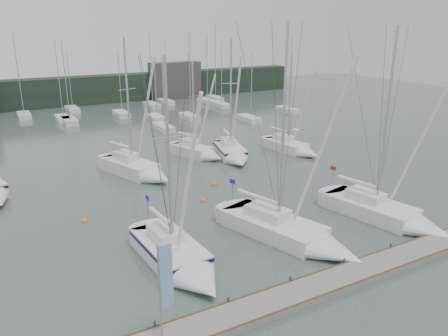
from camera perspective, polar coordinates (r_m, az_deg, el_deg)
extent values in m
plane|color=#475652|center=(29.51, 6.96, -10.34)|extent=(160.00, 160.00, 0.00)
cube|color=#61615D|center=(26.12, 13.56, -14.38)|extent=(24.00, 2.00, 0.40)
cube|color=black|center=(85.03, -18.33, 9.59)|extent=(90.00, 4.00, 5.00)
cube|color=#423F3D|center=(88.10, -6.40, 11.32)|extent=(10.00, 3.00, 7.00)
cube|color=silver|center=(61.39, -7.90, 5.22)|extent=(1.80, 4.50, 0.90)
cylinder|color=#A3A6AB|center=(59.98, -7.94, 9.90)|extent=(0.12, 0.12, 9.36)
cube|color=silver|center=(67.92, -8.88, 6.44)|extent=(1.80, 4.50, 0.90)
cylinder|color=#A3A6AB|center=(66.67, -8.92, 10.24)|extent=(0.12, 0.12, 8.31)
cube|color=silver|center=(74.35, 8.21, 7.50)|extent=(1.80, 4.50, 0.90)
cylinder|color=#A3A6AB|center=(73.08, 8.66, 12.13)|extent=(0.12, 0.12, 11.30)
cube|color=silver|center=(72.07, -13.25, 6.85)|extent=(1.80, 4.50, 0.90)
cylinder|color=#A3A6AB|center=(70.79, -13.45, 10.90)|extent=(0.12, 0.12, 9.46)
cube|color=silver|center=(70.90, -20.29, 6.02)|extent=(1.80, 4.50, 0.90)
cylinder|color=#A3A6AB|center=(69.49, -20.77, 10.78)|extent=(0.12, 0.12, 11.11)
cube|color=silver|center=(79.05, -9.40, 8.08)|extent=(1.80, 4.50, 0.90)
cylinder|color=#A3A6AB|center=(77.73, -9.52, 12.64)|extent=(0.12, 0.12, 11.83)
cube|color=silver|center=(68.89, -19.51, 5.77)|extent=(1.80, 4.50, 0.90)
cylinder|color=#A3A6AB|center=(67.44, -19.99, 10.75)|extent=(0.12, 0.12, 11.31)
cube|color=silver|center=(82.36, -2.34, 8.71)|extent=(1.80, 4.50, 0.90)
cylinder|color=#A3A6AB|center=(81.11, -2.24, 12.97)|extent=(0.12, 0.12, 11.47)
cube|color=silver|center=(66.59, 3.30, 6.39)|extent=(1.80, 4.50, 0.90)
cylinder|color=#A3A6AB|center=(65.30, 3.62, 10.70)|extent=(0.12, 0.12, 9.31)
cube|color=silver|center=(81.87, -7.60, 8.51)|extent=(1.80, 4.50, 0.90)
cylinder|color=#A3A6AB|center=(80.66, -7.63, 12.33)|extent=(0.12, 0.12, 10.15)
cube|color=silver|center=(75.73, -24.65, 6.21)|extent=(1.80, 4.50, 0.90)
cylinder|color=#A3A6AB|center=(74.34, -25.27, 10.96)|extent=(0.12, 0.12, 11.91)
cube|color=silver|center=(78.34, -0.49, 8.23)|extent=(1.80, 4.50, 0.90)
cylinder|color=#A3A6AB|center=(77.12, -0.32, 12.21)|extent=(0.12, 0.12, 10.12)
cube|color=silver|center=(78.14, -19.20, 7.19)|extent=(1.80, 4.50, 0.90)
cylinder|color=#A3A6AB|center=(76.94, -19.51, 10.68)|extent=(0.12, 0.12, 8.83)
cube|color=silver|center=(85.40, -1.26, 9.07)|extent=(1.80, 4.50, 0.90)
cylinder|color=#A3A6AB|center=(84.09, -1.13, 13.90)|extent=(0.12, 0.12, 13.60)
cube|color=silver|center=(68.19, -4.53, 6.65)|extent=(1.80, 4.50, 0.90)
cylinder|color=#A3A6AB|center=(66.73, -4.49, 12.07)|extent=(0.12, 0.12, 12.16)
cube|color=silver|center=(28.10, -7.12, -10.86)|extent=(3.28, 6.21, 1.51)
cone|color=silver|center=(24.80, -2.66, -15.06)|extent=(3.07, 2.77, 2.92)
cube|color=silver|center=(27.99, -7.66, -8.45)|extent=(1.75, 2.51, 0.70)
cylinder|color=#A3A6AB|center=(25.23, -7.26, 1.52)|extent=(0.18, 0.18, 11.30)
cylinder|color=white|center=(28.18, -8.34, -6.24)|extent=(0.46, 2.97, 0.28)
cube|color=#100F37|center=(27.86, -7.16, -9.96)|extent=(3.30, 6.24, 0.25)
cube|color=#1B2499|center=(29.68, -10.00, -3.87)|extent=(0.05, 0.54, 0.36)
cube|color=silver|center=(31.16, 6.39, -7.78)|extent=(5.18, 8.01, 1.47)
cone|color=silver|center=(28.65, 14.93, -10.81)|extent=(3.93, 3.96, 3.13)
cube|color=silver|center=(30.97, 5.74, -5.72)|extent=(2.52, 3.34, 0.68)
cylinder|color=#A3A6AB|center=(28.42, 7.75, 5.18)|extent=(0.18, 0.18, 13.07)
cylinder|color=white|center=(31.20, 4.36, -3.74)|extent=(1.33, 3.54, 0.27)
cube|color=#1B2499|center=(32.49, 1.11, -1.76)|extent=(0.18, 0.51, 0.35)
cube|color=silver|center=(35.60, 18.52, -5.22)|extent=(4.31, 7.31, 1.47)
cone|color=silver|center=(33.70, 25.66, -7.51)|extent=(3.49, 3.49, 2.93)
cube|color=silver|center=(35.43, 18.02, -3.41)|extent=(2.15, 3.02, 0.68)
cylinder|color=#A3A6AB|center=(33.29, 20.47, 5.91)|extent=(0.18, 0.18, 12.84)
cylinder|color=white|center=(35.55, 16.96, -1.71)|extent=(0.97, 3.33, 0.27)
cube|color=maroon|center=(36.53, 14.08, -0.03)|extent=(0.13, 0.52, 0.35)
cube|color=silver|center=(44.12, -12.20, -0.05)|extent=(4.71, 6.88, 1.63)
cone|color=silver|center=(40.74, -8.36, -1.38)|extent=(3.48, 3.48, 2.71)
cube|color=silver|center=(44.19, -12.73, 1.56)|extent=(2.27, 2.89, 0.76)
cylinder|color=#A3A6AB|center=(42.18, -12.43, 8.43)|extent=(0.20, 0.20, 11.69)
cylinder|color=white|center=(44.50, -13.37, 2.94)|extent=(1.34, 3.01, 0.30)
cube|color=silver|center=(49.08, -4.18, 2.12)|extent=(3.87, 5.22, 1.44)
cone|color=silver|center=(46.91, -1.20, 1.40)|extent=(2.88, 2.72, 2.30)
cube|color=silver|center=(49.12, -4.61, 3.40)|extent=(1.87, 2.21, 0.67)
cylinder|color=#A3A6AB|center=(47.64, -4.03, 8.23)|extent=(0.17, 0.17, 9.24)
cylinder|color=white|center=(49.22, -5.03, 4.46)|extent=(1.10, 2.23, 0.27)
cube|color=silver|center=(48.78, 0.74, 2.09)|extent=(3.86, 5.88, 1.50)
cone|color=silver|center=(45.23, 2.02, 0.76)|extent=(3.09, 2.89, 2.60)
cube|color=silver|center=(48.95, 0.59, 3.49)|extent=(1.92, 2.45, 0.70)
cylinder|color=#A3A6AB|center=(47.00, 0.90, 9.60)|extent=(0.18, 0.18, 11.51)
cylinder|color=white|center=(49.27, 0.42, 4.66)|extent=(0.93, 2.62, 0.28)
cube|color=#100F37|center=(48.64, 0.74, 2.66)|extent=(3.88, 5.90, 0.25)
cube|color=silver|center=(51.46, 8.01, 2.75)|extent=(3.21, 5.70, 1.41)
cone|color=silver|center=(49.01, 11.24, 1.78)|extent=(2.69, 2.66, 2.34)
cube|color=silver|center=(51.51, 7.68, 3.96)|extent=(1.63, 2.34, 0.66)
cylinder|color=#A3A6AB|center=(50.01, 8.61, 8.86)|extent=(0.17, 0.17, 9.82)
cylinder|color=white|center=(51.72, 7.24, 5.00)|extent=(0.70, 2.64, 0.26)
sphere|color=orange|center=(36.63, -2.78, -4.32)|extent=(0.57, 0.57, 0.57)
sphere|color=orange|center=(40.16, -1.25, -2.22)|extent=(0.64, 0.64, 0.64)
sphere|color=orange|center=(34.53, -17.74, -6.69)|extent=(0.55, 0.55, 0.55)
cylinder|color=#A3A6AB|center=(20.40, -8.39, -15.68)|extent=(0.09, 0.09, 4.69)
cube|color=blue|center=(20.16, -7.53, -13.83)|extent=(0.63, 0.08, 3.13)
ellipsoid|color=white|center=(26.63, 9.32, 4.91)|extent=(0.25, 0.48, 0.21)
cube|color=gray|center=(26.44, 8.82, 4.88)|extent=(0.48, 0.16, 0.12)
cube|color=gray|center=(26.82, 9.82, 5.02)|extent=(0.48, 0.16, 0.12)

